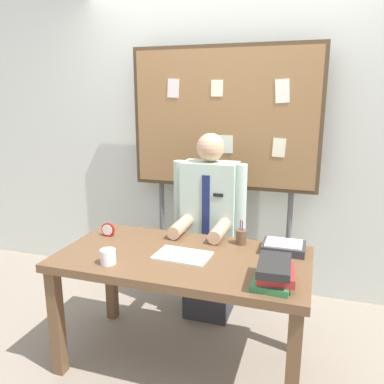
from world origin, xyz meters
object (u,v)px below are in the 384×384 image
Objects in this scene: desk at (183,269)px; paper_tray at (284,247)px; bulletin_board at (223,122)px; book_stack at (274,273)px; coffee_mug at (108,257)px; open_notebook at (183,256)px; pen_holder at (241,237)px; desk_clock at (108,230)px; person at (209,235)px.

paper_tray reaches higher than desk.
book_stack is at bearing -64.76° from bulletin_board.
bulletin_board is at bearing 89.99° from desk.
book_stack is at bearing 2.34° from coffee_mug.
coffee_mug is at bearing -145.68° from desk.
book_stack is (0.57, -0.21, 0.16)m from desk.
pen_holder reaches higher than open_notebook.
coffee_mug is at bearing -177.66° from book_stack.
desk_clock is at bearing -125.41° from bulletin_board.
book_stack is 0.57m from pen_holder.
open_notebook is (-0.56, 0.19, -0.06)m from book_stack.
bulletin_board reaches higher than coffee_mug.
paper_tray is (0.57, 0.27, 0.02)m from open_notebook.
coffee_mug is 0.86m from pen_holder.
person reaches higher than desk_clock.
pen_holder is (0.30, -0.71, -0.69)m from bulletin_board.
coffee_mug is at bearing -60.27° from desk_clock.
pen_holder is at bearing 43.93° from desk.
bulletin_board is (0.00, 1.00, 0.83)m from desk.
paper_tray is at bearing 23.46° from desk.
person reaches higher than book_stack.
bulletin_board is at bearing 73.66° from coffee_mug.
pen_holder is at bearing -46.39° from person.
bulletin_board is 22.42× the size of desk_clock.
desk is 0.64m from paper_tray.
bulletin_board is 1.03m from pen_holder.
pen_holder is (0.90, 0.13, 0.01)m from desk_clock.
bulletin_board reaches higher than open_notebook.
desk_clock reaches higher than desk.
bulletin_board is at bearing 127.60° from paper_tray.
book_stack is at bearing -17.50° from desk_clock.
person is 4.39× the size of open_notebook.
coffee_mug reaches higher than paper_tray.
book_stack reaches higher than desk.
coffee_mug is (0.23, -0.41, 0.00)m from desk_clock.
bulletin_board is 1.25m from open_notebook.
open_notebook is 0.43m from pen_holder.
person is 4.84× the size of book_stack.
bulletin_board is 23.05× the size of coffee_mug.
person is 0.76m from desk_clock.
pen_holder is at bearing 8.44° from desk_clock.
book_stack is at bearing -61.84° from pen_holder.
desk is 0.46m from coffee_mug.
pen_holder reaches higher than coffee_mug.
desk_clock is (-0.60, 0.16, 0.14)m from desk.
open_notebook is at bearing -71.63° from desk.
bulletin_board is at bearing 115.24° from book_stack.
person reaches higher than open_notebook.
desk is at bearing 159.68° from book_stack.
pen_holder reaches higher than desk.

